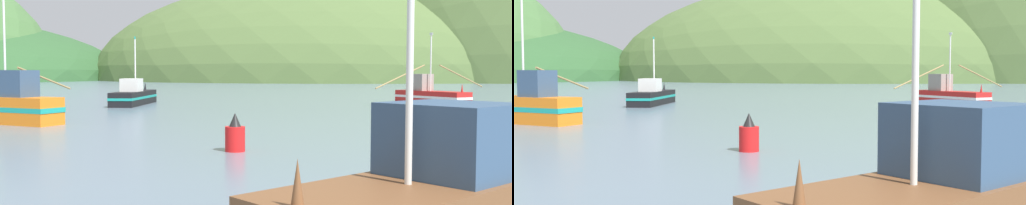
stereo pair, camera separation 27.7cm
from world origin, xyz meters
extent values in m
ellipsoid|color=#516B38|center=(19.64, 179.58, 0.00)|extent=(153.27, 122.61, 63.58)
cube|color=orange|center=(-19.53, 28.49, 0.74)|extent=(7.04, 4.58, 1.48)
cube|color=teal|center=(-19.53, 28.49, 0.82)|extent=(7.11, 4.63, 0.27)
cube|color=#334C6B|center=(-18.55, 28.01, 2.21)|extent=(2.01, 1.91, 1.46)
cylinder|color=silver|center=(-19.53, 28.49, 4.19)|extent=(0.12, 0.12, 5.41)
cylinder|color=#997F4C|center=(-18.29, 31.06, 2.44)|extent=(1.86, 3.69, 1.43)
cube|color=white|center=(-2.38, 7.36, 0.56)|extent=(7.47, 6.74, 0.18)
cone|color=brown|center=(-5.08, 5.14, 1.36)|extent=(0.28, 0.28, 0.70)
cube|color=#334C6B|center=(-2.07, 7.62, 1.68)|extent=(2.90, 2.92, 1.34)
cylinder|color=silver|center=(-3.08, 6.79, 2.88)|extent=(0.12, 0.12, 3.74)
cube|color=red|center=(9.56, 46.07, 0.57)|extent=(4.93, 7.29, 1.15)
cube|color=white|center=(9.56, 46.07, 0.63)|extent=(4.98, 7.36, 0.21)
cone|color=red|center=(11.10, 43.10, 1.50)|extent=(0.27, 0.27, 0.70)
cube|color=gray|center=(8.98, 47.19, 1.88)|extent=(1.95, 2.05, 1.47)
cylinder|color=silver|center=(9.48, 46.22, 3.56)|extent=(0.12, 0.12, 4.82)
cube|color=white|center=(9.48, 46.22, 6.09)|extent=(0.19, 0.33, 0.20)
cylinder|color=#997F4C|center=(12.68, 47.69, 2.41)|extent=(4.77, 2.55, 2.04)
cylinder|color=#997F4C|center=(6.43, 44.46, 2.41)|extent=(4.77, 2.55, 2.04)
cube|color=black|center=(-16.08, 45.36, 0.58)|extent=(2.39, 8.39, 1.16)
cube|color=teal|center=(-16.08, 45.36, 0.64)|extent=(2.41, 8.48, 0.21)
cone|color=black|center=(-15.87, 49.17, 1.51)|extent=(0.21, 0.21, 0.70)
cube|color=silver|center=(-16.13, 44.63, 1.70)|extent=(1.61, 1.92, 1.08)
cylinder|color=silver|center=(-16.06, 45.85, 3.38)|extent=(0.12, 0.12, 4.44)
cube|color=teal|center=(-16.06, 45.85, 5.72)|extent=(0.05, 0.36, 0.20)
cylinder|color=red|center=(-6.43, 17.64, 0.45)|extent=(0.73, 0.73, 0.91)
cone|color=black|center=(-6.43, 17.64, 1.16)|extent=(0.44, 0.44, 0.50)
camera|label=1|loc=(-5.66, -2.69, 2.95)|focal=39.59mm
camera|label=2|loc=(-5.39, -2.69, 2.95)|focal=39.59mm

